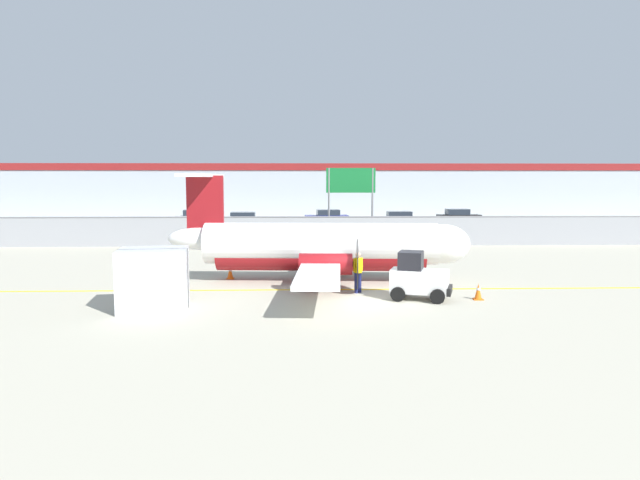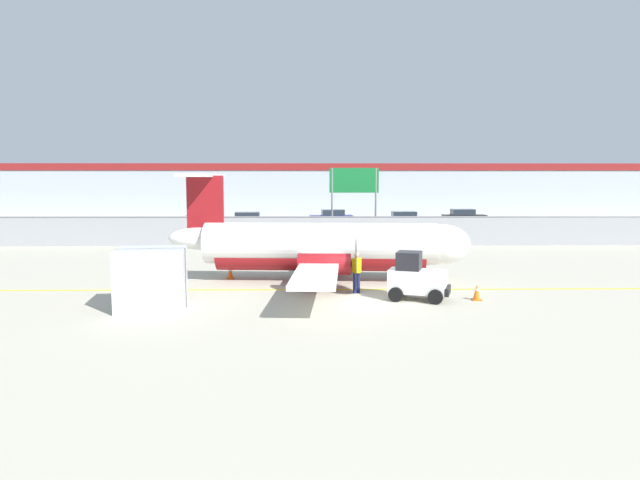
{
  "view_description": "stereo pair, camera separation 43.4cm",
  "coord_description": "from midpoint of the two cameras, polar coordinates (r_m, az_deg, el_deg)",
  "views": [
    {
      "loc": [
        -2.23,
        -21.87,
        4.68
      ],
      "look_at": [
        -1.41,
        5.08,
        1.8
      ],
      "focal_mm": 32.0,
      "sensor_mm": 36.0,
      "label": 1
    },
    {
      "loc": [
        -1.8,
        -21.88,
        4.68
      ],
      "look_at": [
        -1.41,
        5.08,
        1.8
      ],
      "focal_mm": 32.0,
      "sensor_mm": 36.0,
      "label": 2
    }
  ],
  "objects": [
    {
      "name": "parking_lot_strip",
      "position": [
        51.62,
        0.51,
        0.96
      ],
      "size": [
        98.0,
        17.0,
        0.12
      ],
      "color": "#38383A",
      "rests_on": "ground"
    },
    {
      "name": "commuter_airplane",
      "position": [
        26.14,
        0.13,
        -0.67
      ],
      "size": [
        13.94,
        16.07,
        4.92
      ],
      "rotation": [
        0.0,
        0.0,
        -0.07
      ],
      "color": "white",
      "rests_on": "ground"
    },
    {
      "name": "ground_plane",
      "position": [
        24.41,
        3.04,
        -4.95
      ],
      "size": [
        140.0,
        140.0,
        0.01
      ],
      "color": "#B2AD99"
    },
    {
      "name": "ground_crew_worker",
      "position": [
        23.55,
        3.29,
        -3.02
      ],
      "size": [
        0.48,
        0.48,
        1.7
      ],
      "rotation": [
        0.0,
        0.0,
        5.45
      ],
      "color": "#191E4C",
      "rests_on": "ground"
    },
    {
      "name": "parked_car_2",
      "position": [
        56.34,
        0.48,
        2.24
      ],
      "size": [
        4.33,
        2.27,
        1.58
      ],
      "rotation": [
        0.0,
        0.0,
        3.22
      ],
      "color": "navy",
      "rests_on": "parking_lot_strip"
    },
    {
      "name": "parked_car_1",
      "position": [
        52.58,
        -8.05,
        1.91
      ],
      "size": [
        4.25,
        2.1,
        1.58
      ],
      "rotation": [
        0.0,
        0.0,
        3.17
      ],
      "color": "slate",
      "rests_on": "parking_lot_strip"
    },
    {
      "name": "parked_car_4",
      "position": [
        59.17,
        13.46,
        2.26
      ],
      "size": [
        4.21,
        2.02,
        1.58
      ],
      "rotation": [
        0.0,
        0.0,
        0.01
      ],
      "color": "black",
      "rests_on": "parking_lot_strip"
    },
    {
      "name": "background_building",
      "position": [
        69.91,
        -0.09,
        4.93
      ],
      "size": [
        91.0,
        8.1,
        6.5
      ],
      "color": "#A8B2BC",
      "rests_on": "ground"
    },
    {
      "name": "parked_car_3",
      "position": [
        53.79,
        7.81,
        2.0
      ],
      "size": [
        4.21,
        2.03,
        1.58
      ],
      "rotation": [
        0.0,
        0.0,
        0.01
      ],
      "color": "#19662D",
      "rests_on": "parking_lot_strip"
    },
    {
      "name": "perimeter_fence",
      "position": [
        40.09,
        1.15,
        1.0
      ],
      "size": [
        98.0,
        0.1,
        2.1
      ],
      "color": "gray",
      "rests_on": "ground"
    },
    {
      "name": "baggage_tug",
      "position": [
        22.53,
        9.25,
        -3.76
      ],
      "size": [
        2.56,
        1.96,
        1.88
      ],
      "rotation": [
        0.0,
        0.0,
        -0.32
      ],
      "color": "silver",
      "rests_on": "ground"
    },
    {
      "name": "cargo_container",
      "position": [
        21.46,
        -16.86,
        -3.77
      ],
      "size": [
        2.66,
        2.32,
        2.2
      ],
      "rotation": [
        0.0,
        0.0,
        0.14
      ],
      "color": "silver",
      "rests_on": "ground"
    },
    {
      "name": "traffic_cone_near_right",
      "position": [
        23.08,
        15.02,
        -5.02
      ],
      "size": [
        0.36,
        0.36,
        0.64
      ],
      "color": "orange",
      "rests_on": "ground"
    },
    {
      "name": "traffic_cone_near_left",
      "position": [
        27.25,
        -9.42,
        -3.21
      ],
      "size": [
        0.36,
        0.36,
        0.64
      ],
      "color": "orange",
      "rests_on": "ground"
    },
    {
      "name": "highway_sign",
      "position": [
        41.82,
        2.8,
        5.35
      ],
      "size": [
        3.6,
        0.14,
        5.5
      ],
      "color": "slate",
      "rests_on": "ground"
    },
    {
      "name": "parked_car_0",
      "position": [
        57.21,
        -12.46,
        2.16
      ],
      "size": [
        4.34,
        2.3,
        1.58
      ],
      "rotation": [
        0.0,
        0.0,
        0.09
      ],
      "color": "silver",
      "rests_on": "parking_lot_strip"
    }
  ]
}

